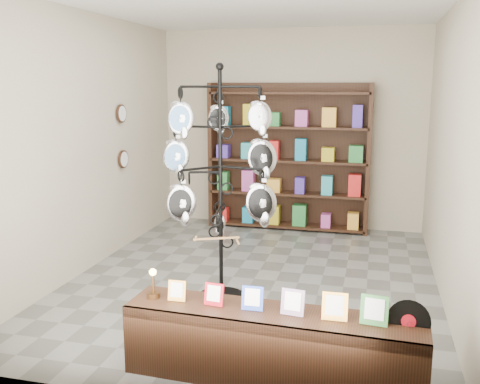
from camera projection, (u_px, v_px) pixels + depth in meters
The scene contains 6 objects.
ground at pixel (254, 279), 6.08m from camera, with size 5.00×5.00×0.00m, color slate.
room_envelope at pixel (255, 115), 5.72m from camera, with size 5.00×5.00×5.00m.
display_tree at pixel (220, 167), 5.26m from camera, with size 1.26×1.26×2.38m.
front_shelf at pixel (272, 346), 3.95m from camera, with size 2.21×0.53×0.78m.
back_shelving at pixel (288, 162), 8.06m from camera, with size 2.42×0.36×2.20m.
wall_clocks at pixel (122, 137), 7.02m from camera, with size 0.03×0.24×0.84m.
Camera 1 is at (1.27, -5.63, 2.17)m, focal length 40.00 mm.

